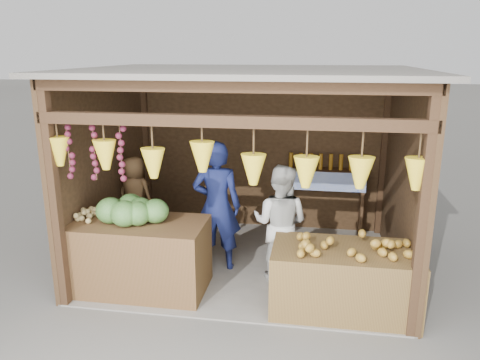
# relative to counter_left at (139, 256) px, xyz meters

# --- Properties ---
(ground) EXTENTS (80.00, 80.00, 0.00)m
(ground) POSITION_rel_counter_left_xyz_m (1.19, 0.95, -0.45)
(ground) COLOR #514F49
(ground) RESTS_ON ground
(stall_structure) EXTENTS (4.30, 3.30, 2.66)m
(stall_structure) POSITION_rel_counter_left_xyz_m (1.16, 0.91, 1.22)
(stall_structure) COLOR slate
(stall_structure) RESTS_ON ground
(back_shelf) EXTENTS (1.25, 0.32, 1.32)m
(back_shelf) POSITION_rel_counter_left_xyz_m (2.24, 2.24, 0.43)
(back_shelf) COLOR #382314
(back_shelf) RESTS_ON ground
(counter_left) EXTENTS (1.63, 0.85, 0.89)m
(counter_left) POSITION_rel_counter_left_xyz_m (0.00, 0.00, 0.00)
(counter_left) COLOR #4A3318
(counter_left) RESTS_ON ground
(counter_right) EXTENTS (1.61, 0.85, 0.75)m
(counter_right) POSITION_rel_counter_left_xyz_m (2.45, -0.09, -0.07)
(counter_right) COLOR #51391B
(counter_right) RESTS_ON ground
(stool) EXTENTS (0.28, 0.28, 0.27)m
(stool) POSITION_rel_counter_left_xyz_m (-0.49, 1.17, -0.31)
(stool) COLOR black
(stool) RESTS_ON ground
(man_standing) EXTENTS (0.67, 0.46, 1.77)m
(man_standing) POSITION_rel_counter_left_xyz_m (0.81, 0.75, 0.44)
(man_standing) COLOR #141B4B
(man_standing) RESTS_ON ground
(woman_standing) EXTENTS (0.86, 0.74, 1.53)m
(woman_standing) POSITION_rel_counter_left_xyz_m (1.67, 0.57, 0.32)
(woman_standing) COLOR silver
(woman_standing) RESTS_ON ground
(vendor_seated) EXTENTS (0.64, 0.49, 1.16)m
(vendor_seated) POSITION_rel_counter_left_xyz_m (-0.49, 1.17, 0.40)
(vendor_seated) COLOR brown
(vendor_seated) RESTS_ON stool
(melon_pile) EXTENTS (1.00, 0.50, 0.32)m
(melon_pile) POSITION_rel_counter_left_xyz_m (-0.10, 0.01, 0.61)
(melon_pile) COLOR #134916
(melon_pile) RESTS_ON counter_left
(tanfruit_pile) EXTENTS (0.34, 0.40, 0.13)m
(tanfruit_pile) POSITION_rel_counter_left_xyz_m (-0.64, -0.00, 0.51)
(tanfruit_pile) COLOR #998E46
(tanfruit_pile) RESTS_ON counter_left
(mango_pile) EXTENTS (1.40, 0.64, 0.22)m
(mango_pile) POSITION_rel_counter_left_xyz_m (2.55, -0.14, 0.42)
(mango_pile) COLOR #C9541A
(mango_pile) RESTS_ON counter_right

